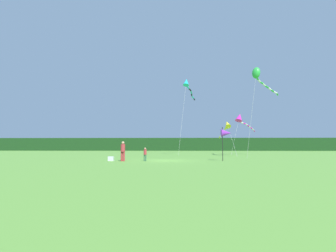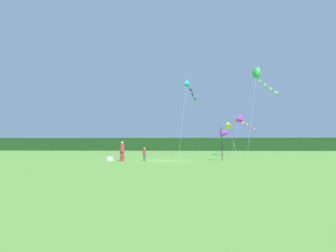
{
  "view_description": "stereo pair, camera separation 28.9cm",
  "coord_description": "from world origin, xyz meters",
  "px_view_note": "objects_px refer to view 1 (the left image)",
  "views": [
    {
      "loc": [
        1.11,
        -23.8,
        1.4
      ],
      "look_at": [
        0.0,
        6.0,
        3.67
      ],
      "focal_mm": 27.37,
      "sensor_mm": 36.0,
      "label": 1
    },
    {
      "loc": [
        1.39,
        -23.79,
        1.4
      ],
      "look_at": [
        0.0,
        6.0,
        3.67
      ],
      "focal_mm": 27.37,
      "sensor_mm": 36.0,
      "label": 2
    }
  ],
  "objects_px": {
    "kite_yellow": "(226,127)",
    "kite_green": "(258,75)",
    "cooler_box": "(111,159)",
    "kite_magenta": "(241,119)",
    "person_child": "(145,154)",
    "kite_cyan": "(187,85)",
    "person_adult": "(123,150)",
    "banner_flag_pole": "(226,133)"
  },
  "relations": [
    {
      "from": "kite_yellow",
      "to": "kite_green",
      "type": "bearing_deg",
      "value": -68.5
    },
    {
      "from": "cooler_box",
      "to": "kite_yellow",
      "type": "xyz_separation_m",
      "value": [
        13.12,
        14.71,
        3.94
      ]
    },
    {
      "from": "kite_green",
      "to": "kite_magenta",
      "type": "bearing_deg",
      "value": 91.93
    },
    {
      "from": "person_child",
      "to": "cooler_box",
      "type": "xyz_separation_m",
      "value": [
        -3.1,
        0.13,
        -0.47
      ]
    },
    {
      "from": "kite_yellow",
      "to": "kite_cyan",
      "type": "xyz_separation_m",
      "value": [
        -5.59,
        1.07,
        6.54
      ]
    },
    {
      "from": "person_adult",
      "to": "person_child",
      "type": "distance_m",
      "value": 2.01
    },
    {
      "from": "person_child",
      "to": "kite_magenta",
      "type": "bearing_deg",
      "value": 51.98
    },
    {
      "from": "person_child",
      "to": "kite_yellow",
      "type": "xyz_separation_m",
      "value": [
        10.02,
        14.84,
        3.48
      ]
    },
    {
      "from": "kite_magenta",
      "to": "kite_yellow",
      "type": "bearing_deg",
      "value": -156.12
    },
    {
      "from": "person_adult",
      "to": "kite_green",
      "type": "bearing_deg",
      "value": 29.02
    },
    {
      "from": "kite_magenta",
      "to": "kite_green",
      "type": "relative_size",
      "value": 0.6
    },
    {
      "from": "cooler_box",
      "to": "banner_flag_pole",
      "type": "bearing_deg",
      "value": 2.52
    },
    {
      "from": "cooler_box",
      "to": "kite_green",
      "type": "relative_size",
      "value": 0.05
    },
    {
      "from": "cooler_box",
      "to": "kite_magenta",
      "type": "relative_size",
      "value": 0.08
    },
    {
      "from": "banner_flag_pole",
      "to": "person_child",
      "type": "bearing_deg",
      "value": -175.4
    },
    {
      "from": "banner_flag_pole",
      "to": "kite_magenta",
      "type": "relative_size",
      "value": 0.47
    },
    {
      "from": "kite_yellow",
      "to": "kite_green",
      "type": "xyz_separation_m",
      "value": [
        2.68,
        -6.81,
        5.72
      ]
    },
    {
      "from": "person_adult",
      "to": "cooler_box",
      "type": "xyz_separation_m",
      "value": [
        -1.12,
        0.25,
        -0.78
      ]
    },
    {
      "from": "kite_yellow",
      "to": "kite_magenta",
      "type": "height_order",
      "value": "kite_magenta"
    },
    {
      "from": "kite_yellow",
      "to": "banner_flag_pole",
      "type": "bearing_deg",
      "value": -100.73
    },
    {
      "from": "person_child",
      "to": "kite_magenta",
      "type": "xyz_separation_m",
      "value": [
        12.44,
        15.91,
        4.74
      ]
    },
    {
      "from": "banner_flag_pole",
      "to": "kite_magenta",
      "type": "xyz_separation_m",
      "value": [
        5.12,
        15.32,
        2.91
      ]
    },
    {
      "from": "kite_cyan",
      "to": "kite_yellow",
      "type": "bearing_deg",
      "value": -10.81
    },
    {
      "from": "person_child",
      "to": "kite_yellow",
      "type": "height_order",
      "value": "kite_yellow"
    },
    {
      "from": "banner_flag_pole",
      "to": "kite_magenta",
      "type": "bearing_deg",
      "value": 71.53
    },
    {
      "from": "person_adult",
      "to": "kite_magenta",
      "type": "height_order",
      "value": "kite_magenta"
    },
    {
      "from": "kite_yellow",
      "to": "kite_magenta",
      "type": "relative_size",
      "value": 1.76
    },
    {
      "from": "person_child",
      "to": "kite_cyan",
      "type": "distance_m",
      "value": 19.31
    },
    {
      "from": "cooler_box",
      "to": "kite_cyan",
      "type": "relative_size",
      "value": 0.04
    },
    {
      "from": "banner_flag_pole",
      "to": "person_adult",
      "type": "bearing_deg",
      "value": -175.67
    },
    {
      "from": "person_adult",
      "to": "cooler_box",
      "type": "bearing_deg",
      "value": 167.56
    },
    {
      "from": "person_adult",
      "to": "person_child",
      "type": "xyz_separation_m",
      "value": [
        1.98,
        0.12,
        -0.31
      ]
    },
    {
      "from": "person_child",
      "to": "kite_green",
      "type": "relative_size",
      "value": 0.11
    },
    {
      "from": "kite_green",
      "to": "kite_cyan",
      "type": "xyz_separation_m",
      "value": [
        -8.27,
        7.88,
        0.82
      ]
    },
    {
      "from": "person_child",
      "to": "kite_cyan",
      "type": "height_order",
      "value": "kite_cyan"
    },
    {
      "from": "person_adult",
      "to": "person_child",
      "type": "height_order",
      "value": "person_adult"
    },
    {
      "from": "cooler_box",
      "to": "banner_flag_pole",
      "type": "height_order",
      "value": "banner_flag_pole"
    },
    {
      "from": "cooler_box",
      "to": "banner_flag_pole",
      "type": "distance_m",
      "value": 10.68
    },
    {
      "from": "banner_flag_pole",
      "to": "kite_magenta",
      "type": "height_order",
      "value": "kite_magenta"
    },
    {
      "from": "person_adult",
      "to": "kite_yellow",
      "type": "xyz_separation_m",
      "value": [
        12.0,
        14.96,
        3.17
      ]
    },
    {
      "from": "banner_flag_pole",
      "to": "kite_magenta",
      "type": "distance_m",
      "value": 16.41
    },
    {
      "from": "kite_yellow",
      "to": "kite_magenta",
      "type": "distance_m",
      "value": 2.93
    }
  ]
}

